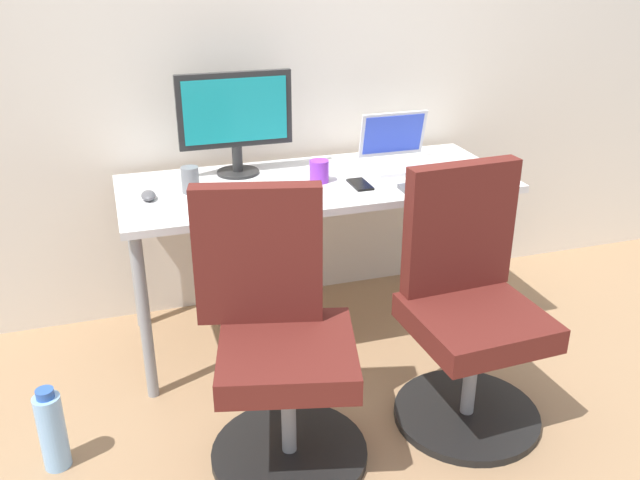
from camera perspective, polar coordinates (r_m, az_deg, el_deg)
name	(u,v)px	position (r m, az deg, el deg)	size (l,w,h in m)	color
ground_plane	(317,328)	(3.18, -0.28, -7.38)	(5.28, 5.28, 0.00)	#9E7A56
back_wall	(288,25)	(3.13, -2.68, 17.46)	(4.40, 0.04, 2.60)	silver
desk	(316,195)	(2.89, -0.30, 3.75)	(1.62, 0.66, 0.72)	silver
office_chair_left	(278,344)	(2.28, -3.53, -8.63)	(0.54, 0.54, 0.94)	black
office_chair_right	(468,311)	(2.52, 12.24, -5.82)	(0.54, 0.54, 0.94)	black
water_bottle_on_floor	(52,430)	(2.53, -21.43, -14.55)	(0.09, 0.09, 0.31)	#8CBFF2
desktop_monitor	(235,116)	(2.91, -7.08, 10.19)	(0.48, 0.18, 0.43)	#262626
open_laptop	(399,153)	(3.08, 6.62, 7.22)	(0.31, 0.27, 0.22)	silver
keyboard_by_monitor	(274,205)	(2.58, -3.88, 2.91)	(0.34, 0.12, 0.02)	#2D2D2D
keyboard_by_laptop	(442,186)	(2.81, 10.12, 4.42)	(0.34, 0.12, 0.02)	#515156
mouse_by_monitor	(256,186)	(2.77, -5.37, 4.51)	(0.06, 0.10, 0.03)	silver
mouse_by_laptop	(148,195)	(2.73, -14.11, 3.62)	(0.06, 0.10, 0.03)	#515156
coffee_mug	(319,171)	(2.84, -0.07, 5.75)	(0.08, 0.08, 0.09)	purple
pen_cup	(190,180)	(2.76, -10.76, 4.95)	(0.07, 0.07, 0.10)	slate
phone_near_monitor	(360,184)	(2.81, 3.36, 4.65)	(0.07, 0.14, 0.01)	black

